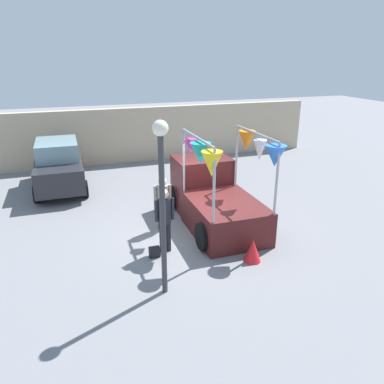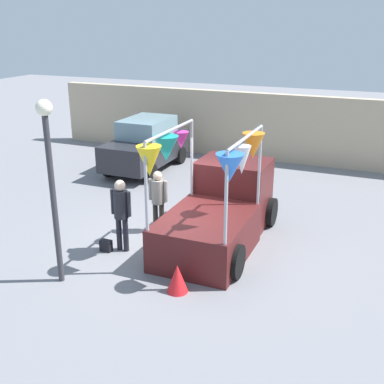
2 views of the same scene
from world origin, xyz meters
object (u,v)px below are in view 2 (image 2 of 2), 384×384
at_px(vendor_truck, 220,206).
at_px(parked_car, 146,144).
at_px(handbag, 106,246).
at_px(folded_kite_bundle_crimson, 177,278).
at_px(street_lamp, 50,167).
at_px(person_customer, 121,208).
at_px(person_vendor, 158,195).

xyz_separation_m(vendor_truck, parked_car, (-4.54, 4.68, 0.06)).
bearing_deg(handbag, folded_kite_bundle_crimson, -23.32).
xyz_separation_m(handbag, street_lamp, (-0.13, -1.55, 2.37)).
bearing_deg(parked_car, street_lamp, -74.98).
bearing_deg(parked_car, vendor_truck, -45.87).
height_order(vendor_truck, parked_car, vendor_truck).
height_order(person_customer, street_lamp, street_lamp).
height_order(vendor_truck, street_lamp, street_lamp).
distance_m(vendor_truck, street_lamp, 4.35).
bearing_deg(folded_kite_bundle_crimson, vendor_truck, 90.80).
distance_m(person_vendor, folded_kite_bundle_crimson, 3.13).
height_order(person_vendor, street_lamp, street_lamp).
height_order(person_vendor, folded_kite_bundle_crimson, person_vendor).
xyz_separation_m(parked_car, person_vendor, (2.89, -4.82, 0.04)).
height_order(handbag, street_lamp, street_lamp).
bearing_deg(folded_kite_bundle_crimson, parked_car, 121.89).
xyz_separation_m(person_customer, street_lamp, (-0.48, -1.75, 1.43)).
relative_size(person_vendor, handbag, 5.86).
xyz_separation_m(vendor_truck, street_lamp, (-2.42, -3.23, 1.63)).
relative_size(person_vendor, street_lamp, 0.43).
bearing_deg(person_customer, handbag, -150.26).
xyz_separation_m(vendor_truck, handbag, (-2.29, -1.68, -0.75)).
relative_size(street_lamp, folded_kite_bundle_crimson, 6.40).
bearing_deg(person_vendor, handbag, -112.62).
distance_m(vendor_truck, person_vendor, 1.66).
relative_size(parked_car, handbag, 14.29).
relative_size(parked_car, person_vendor, 2.44).
bearing_deg(person_customer, parked_car, 112.89).
relative_size(parked_car, folded_kite_bundle_crimson, 6.67).
relative_size(person_vendor, folded_kite_bundle_crimson, 2.74).
height_order(vendor_truck, handbag, vendor_truck).
bearing_deg(person_vendor, person_customer, -102.30).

